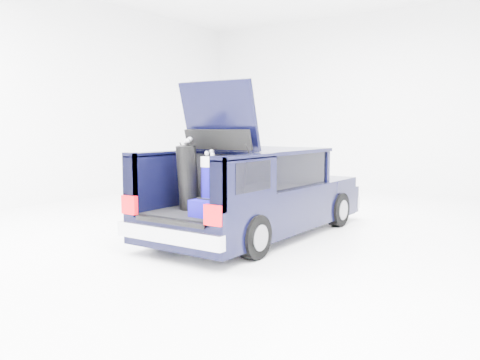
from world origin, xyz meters
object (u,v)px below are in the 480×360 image
Objects in this scene: car at (260,194)px; blue_golf_bag at (210,183)px; black_golf_bag at (188,177)px; red_suitcase at (240,194)px; blue_duffel at (209,209)px.

car is 5.25× the size of blue_golf_bag.
black_golf_bag is 1.19× the size of blue_golf_bag.
blue_golf_bag is (-0.42, -0.14, 0.14)m from red_suitcase.
red_suitcase is at bearing -69.67° from car.
car reaches higher than red_suitcase.
red_suitcase is 0.46m from blue_golf_bag.
black_golf_bag reaches higher than red_suitcase.
blue_golf_bag is at bearing -87.04° from car.
blue_golf_bag reaches higher than blue_duffel.
car is 8.32× the size of red_suitcase.
black_golf_bag is (-0.26, -1.57, 0.40)m from car.
red_suitcase is 0.57m from blue_duffel.
black_golf_bag reaches higher than blue_golf_bag.
blue_duffel is (-0.14, -0.53, -0.15)m from red_suitcase.
blue_duffel is (0.28, -0.39, -0.29)m from blue_golf_bag.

